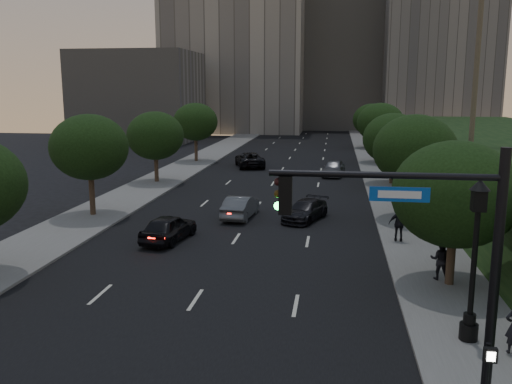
% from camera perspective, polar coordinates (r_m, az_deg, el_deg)
% --- Properties ---
extents(ground, '(160.00, 160.00, 0.00)m').
position_cam_1_polar(ground, '(17.79, -10.64, -17.18)').
color(ground, black).
rests_on(ground, ground).
extents(road_surface, '(16.00, 140.00, 0.02)m').
position_cam_1_polar(road_surface, '(45.87, 1.49, 0.45)').
color(road_surface, black).
rests_on(road_surface, ground).
extents(sidewalk_right, '(4.50, 140.00, 0.15)m').
position_cam_1_polar(sidewalk_right, '(45.81, 14.33, 0.18)').
color(sidewalk_right, slate).
rests_on(sidewalk_right, ground).
extents(sidewalk_left, '(4.50, 140.00, 0.15)m').
position_cam_1_polar(sidewalk_left, '(48.14, -10.71, 0.83)').
color(sidewalk_left, slate).
rests_on(sidewalk_left, ground).
extents(parapet_wall, '(0.35, 90.00, 0.70)m').
position_cam_1_polar(parapet_wall, '(43.75, 19.10, 5.08)').
color(parapet_wall, slate).
rests_on(parapet_wall, embankment).
extents(office_block_left, '(26.00, 20.00, 32.00)m').
position_cam_1_polar(office_block_left, '(108.81, -2.02, 14.92)').
color(office_block_left, gray).
rests_on(office_block_left, ground).
extents(office_block_mid, '(22.00, 18.00, 26.00)m').
position_cam_1_polar(office_block_mid, '(116.89, 8.85, 13.05)').
color(office_block_mid, gray).
rests_on(office_block_mid, ground).
extents(office_block_right, '(20.00, 22.00, 36.00)m').
position_cam_1_polar(office_block_right, '(112.78, 18.47, 15.27)').
color(office_block_right, slate).
rests_on(office_block_right, ground).
extents(office_block_filler, '(18.00, 16.00, 14.00)m').
position_cam_1_polar(office_block_filler, '(90.41, -12.16, 9.81)').
color(office_block_filler, gray).
rests_on(office_block_filler, ground).
extents(tree_right_a, '(5.20, 5.20, 6.24)m').
position_cam_1_polar(tree_right_a, '(23.73, 20.24, -0.22)').
color(tree_right_a, '#38281C').
rests_on(tree_right_a, ground).
extents(tree_right_b, '(5.20, 5.20, 6.74)m').
position_cam_1_polar(tree_right_b, '(35.36, 16.38, 4.27)').
color(tree_right_b, '#38281C').
rests_on(tree_right_b, ground).
extents(tree_right_c, '(5.20, 5.20, 6.24)m').
position_cam_1_polar(tree_right_c, '(48.25, 14.24, 5.44)').
color(tree_right_c, '#38281C').
rests_on(tree_right_c, ground).
extents(tree_right_d, '(5.20, 5.20, 6.74)m').
position_cam_1_polar(tree_right_d, '(62.11, 12.98, 7.10)').
color(tree_right_d, '#38281C').
rests_on(tree_right_d, ground).
extents(tree_right_e, '(5.20, 5.20, 6.24)m').
position_cam_1_polar(tree_right_e, '(77.08, 12.09, 7.45)').
color(tree_right_e, '#38281C').
rests_on(tree_right_e, ground).
extents(tree_left_b, '(5.00, 5.00, 6.71)m').
position_cam_1_polar(tree_left_b, '(36.52, -17.14, 4.52)').
color(tree_left_b, '#38281C').
rests_on(tree_left_b, ground).
extents(tree_left_c, '(5.00, 5.00, 6.34)m').
position_cam_1_polar(tree_left_c, '(48.57, -10.56, 5.84)').
color(tree_left_c, '#38281C').
rests_on(tree_left_c, ground).
extents(tree_left_d, '(5.00, 5.00, 6.71)m').
position_cam_1_polar(tree_left_d, '(61.92, -6.39, 7.35)').
color(tree_left_d, '#38281C').
rests_on(tree_left_d, ground).
extents(traffic_signal_mast, '(5.68, 0.56, 7.00)m').
position_cam_1_polar(traffic_signal_mast, '(13.96, 19.41, -9.18)').
color(traffic_signal_mast, black).
rests_on(traffic_signal_mast, ground).
extents(street_lamp, '(0.64, 0.64, 5.62)m').
position_cam_1_polar(street_lamp, '(18.94, 21.93, -7.39)').
color(street_lamp, black).
rests_on(street_lamp, ground).
extents(pedestrian_signal, '(0.30, 0.33, 2.50)m').
position_cam_1_polar(pedestrian_signal, '(14.46, 23.08, -17.88)').
color(pedestrian_signal, black).
rests_on(pedestrian_signal, ground).
extents(sedan_near_left, '(2.46, 4.65, 1.51)m').
position_cam_1_polar(sedan_near_left, '(30.24, -9.18, -3.74)').
color(sedan_near_left, black).
rests_on(sedan_near_left, ground).
extents(sedan_mid_left, '(1.93, 4.57, 1.47)m').
position_cam_1_polar(sedan_mid_left, '(35.20, -1.64, -1.56)').
color(sedan_mid_left, '#54575A').
rests_on(sedan_mid_left, ground).
extents(sedan_far_left, '(4.22, 6.32, 1.61)m').
position_cam_1_polar(sedan_far_left, '(57.92, -0.68, 3.43)').
color(sedan_far_left, black).
rests_on(sedan_far_left, ground).
extents(sedan_near_right, '(3.20, 4.78, 1.29)m').
position_cam_1_polar(sedan_near_right, '(34.69, 5.21, -1.94)').
color(sedan_near_right, black).
rests_on(sedan_near_right, ground).
extents(sedan_far_right, '(2.45, 4.82, 1.57)m').
position_cam_1_polar(sedan_far_right, '(52.49, 8.19, 2.52)').
color(sedan_far_right, '#56575D').
rests_on(sedan_far_right, ground).
extents(pedestrian_b, '(1.01, 0.87, 1.78)m').
position_cam_1_polar(pedestrian_b, '(24.84, 18.84, -6.74)').
color(pedestrian_b, black).
rests_on(pedestrian_b, sidewalk_right).
extents(pedestrian_c, '(1.17, 0.59, 1.93)m').
position_cam_1_polar(pedestrian_c, '(30.24, 14.86, -3.27)').
color(pedestrian_c, black).
rests_on(pedestrian_c, sidewalk_right).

